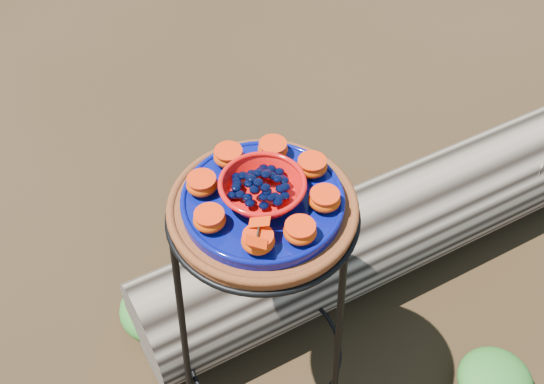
# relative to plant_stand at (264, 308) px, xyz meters

# --- Properties ---
(ground) EXTENTS (60.00, 60.00, 0.00)m
(ground) POSITION_rel_plant_stand_xyz_m (0.00, 0.00, -0.35)
(ground) COLOR black
(plant_stand) EXTENTS (0.44, 0.44, 0.70)m
(plant_stand) POSITION_rel_plant_stand_xyz_m (0.00, 0.00, 0.00)
(plant_stand) COLOR black
(plant_stand) RESTS_ON ground
(terracotta_saucer) EXTENTS (0.38, 0.38, 0.03)m
(terracotta_saucer) POSITION_rel_plant_stand_xyz_m (0.00, 0.00, 0.37)
(terracotta_saucer) COLOR #571C0A
(terracotta_saucer) RESTS_ON plant_stand
(cobalt_plate) EXTENTS (0.33, 0.33, 0.02)m
(cobalt_plate) POSITION_rel_plant_stand_xyz_m (0.00, 0.00, 0.39)
(cobalt_plate) COLOR #000D5A
(cobalt_plate) RESTS_ON terracotta_saucer
(red_bowl) EXTENTS (0.16, 0.16, 0.05)m
(red_bowl) POSITION_rel_plant_stand_xyz_m (0.00, 0.00, 0.43)
(red_bowl) COLOR red
(red_bowl) RESTS_ON cobalt_plate
(glass_gems) EXTENTS (0.13, 0.13, 0.02)m
(glass_gems) POSITION_rel_plant_stand_xyz_m (0.00, 0.00, 0.46)
(glass_gems) COLOR black
(glass_gems) RESTS_ON red_bowl
(orange_half_0) EXTENTS (0.06, 0.06, 0.04)m
(orange_half_0) POSITION_rel_plant_stand_xyz_m (0.00, -0.12, 0.42)
(orange_half_0) COLOR #BF1500
(orange_half_0) RESTS_ON cobalt_plate
(orange_half_1) EXTENTS (0.06, 0.06, 0.04)m
(orange_half_1) POSITION_rel_plant_stand_xyz_m (0.08, -0.09, 0.42)
(orange_half_1) COLOR #BF1500
(orange_half_1) RESTS_ON cobalt_plate
(orange_half_2) EXTENTS (0.06, 0.06, 0.04)m
(orange_half_2) POSITION_rel_plant_stand_xyz_m (0.12, -0.01, 0.42)
(orange_half_2) COLOR #BF1500
(orange_half_2) RESTS_ON cobalt_plate
(orange_half_3) EXTENTS (0.06, 0.06, 0.04)m
(orange_half_3) POSITION_rel_plant_stand_xyz_m (0.09, 0.08, 0.42)
(orange_half_3) COLOR #BF1500
(orange_half_3) RESTS_ON cobalt_plate
(orange_half_4) EXTENTS (0.06, 0.06, 0.04)m
(orange_half_4) POSITION_rel_plant_stand_xyz_m (0.01, 0.12, 0.42)
(orange_half_4) COLOR #BF1500
(orange_half_4) RESTS_ON cobalt_plate
(orange_half_5) EXTENTS (0.06, 0.06, 0.04)m
(orange_half_5) POSITION_rel_plant_stand_xyz_m (-0.08, 0.09, 0.42)
(orange_half_5) COLOR #BF1500
(orange_half_5) RESTS_ON cobalt_plate
(orange_half_6) EXTENTS (0.06, 0.06, 0.04)m
(orange_half_6) POSITION_rel_plant_stand_xyz_m (-0.12, 0.01, 0.42)
(orange_half_6) COLOR #BF1500
(orange_half_6) RESTS_ON cobalt_plate
(orange_half_7) EXTENTS (0.06, 0.06, 0.04)m
(orange_half_7) POSITION_rel_plant_stand_xyz_m (-0.09, -0.08, 0.42)
(orange_half_7) COLOR #BF1500
(orange_half_7) RESTS_ON cobalt_plate
(butterfly) EXTENTS (0.09, 0.06, 0.02)m
(butterfly) POSITION_rel_plant_stand_xyz_m (0.00, -0.12, 0.45)
(butterfly) COLOR red
(butterfly) RESTS_ON orange_half_0
(driftwood_log) EXTENTS (1.60, 1.27, 0.31)m
(driftwood_log) POSITION_rel_plant_stand_xyz_m (0.35, 0.46, -0.20)
(driftwood_log) COLOR black
(driftwood_log) RESTS_ON ground
(foliage_left) EXTENTS (0.23, 0.23, 0.12)m
(foliage_left) POSITION_rel_plant_stand_xyz_m (-0.33, 0.16, -0.29)
(foliage_left) COLOR #2B6426
(foliage_left) RESTS_ON ground
(foliage_right) EXTENTS (0.21, 0.21, 0.10)m
(foliage_right) POSITION_rel_plant_stand_xyz_m (0.63, 0.02, -0.30)
(foliage_right) COLOR #2B6426
(foliage_right) RESTS_ON ground
(foliage_back) EXTENTS (0.31, 0.31, 0.15)m
(foliage_back) POSITION_rel_plant_stand_xyz_m (-0.04, 0.53, -0.27)
(foliage_back) COLOR #2B6426
(foliage_back) RESTS_ON ground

